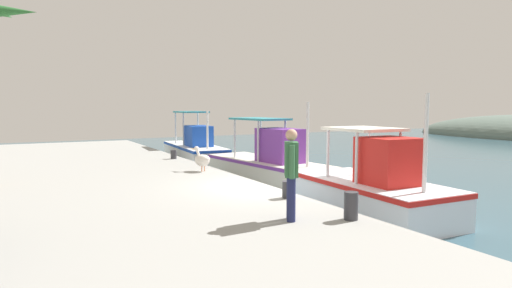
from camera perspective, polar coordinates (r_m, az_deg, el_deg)
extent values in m
cube|color=#9E9E99|center=(10.14, -23.72, -9.84)|extent=(36.00, 10.00, 0.80)
cube|color=white|center=(22.52, -8.35, -1.30)|extent=(6.33, 2.30, 0.94)
cube|color=#1947B7|center=(22.49, -8.36, -0.31)|extent=(6.38, 2.35, 0.12)
cube|color=#1947B7|center=(21.69, -7.82, 1.09)|extent=(1.82, 1.23, 1.04)
cylinder|color=silver|center=(23.61, -10.81, 2.14)|extent=(0.08, 0.08, 1.68)
cylinder|color=silver|center=(23.94, -7.84, 2.23)|extent=(0.08, 0.08, 1.68)
cylinder|color=silver|center=(21.98, -9.79, 1.96)|extent=(0.08, 0.08, 1.68)
cylinder|color=silver|center=(22.34, -6.62, 2.04)|extent=(0.08, 0.08, 1.68)
cube|color=teal|center=(22.93, -8.81, 4.30)|extent=(2.61, 1.53, 0.08)
cylinder|color=silver|center=(20.19, -6.58, 1.92)|extent=(0.10, 0.10, 1.82)
torus|color=orange|center=(21.92, -6.34, 1.15)|extent=(0.55, 0.14, 0.54)
cube|color=silver|center=(16.97, 1.58, -3.53)|extent=(6.50, 2.53, 0.81)
cube|color=#723399|center=(16.92, 1.58, -2.44)|extent=(6.54, 2.58, 0.12)
cube|color=#723399|center=(16.21, 3.24, -0.18)|extent=(1.88, 1.32, 1.30)
cylinder|color=silver|center=(17.64, -2.90, 0.72)|extent=(0.08, 0.08, 1.59)
cylinder|color=silver|center=(18.37, 0.64, 0.90)|extent=(0.08, 0.08, 1.59)
cylinder|color=silver|center=(16.21, 0.28, 0.35)|extent=(0.08, 0.08, 1.59)
cylinder|color=silver|center=(17.01, 3.97, 0.55)|extent=(0.08, 0.08, 1.59)
cube|color=teal|center=(17.25, 0.47, 3.40)|extent=(2.69, 1.65, 0.08)
cylinder|color=silver|center=(14.96, 6.97, 1.26)|extent=(0.10, 0.10, 2.29)
cube|color=white|center=(11.93, 15.45, -7.03)|extent=(4.73, 2.36, 0.95)
cube|color=red|center=(11.86, 15.49, -5.17)|extent=(4.77, 2.40, 0.12)
cube|color=red|center=(11.33, 17.50, -2.19)|extent=(1.36, 1.34, 1.21)
cylinder|color=silver|center=(12.10, 9.67, -1.28)|extent=(0.08, 0.08, 1.33)
cylinder|color=silver|center=(13.01, 15.00, -0.94)|extent=(0.08, 0.08, 1.33)
cylinder|color=silver|center=(11.11, 13.41, -1.90)|extent=(0.08, 0.08, 1.33)
cylinder|color=silver|center=(12.10, 18.87, -1.47)|extent=(0.08, 0.08, 1.33)
cube|color=silver|center=(12.01, 14.35, 1.98)|extent=(1.95, 1.65, 0.08)
cylinder|color=silver|center=(10.48, 21.92, 0.11)|extent=(0.10, 0.10, 2.30)
torus|color=orange|center=(11.85, 19.83, -1.95)|extent=(0.54, 0.13, 0.54)
cylinder|color=tan|center=(14.13, -6.96, -3.23)|extent=(0.04, 0.04, 0.22)
cylinder|color=tan|center=(14.05, -7.33, -3.28)|extent=(0.04, 0.04, 0.22)
ellipsoid|color=white|center=(14.09, -7.29, -2.23)|extent=(0.71, 0.52, 0.40)
ellipsoid|color=silver|center=(14.05, -7.16, -2.00)|extent=(0.64, 0.53, 0.28)
cylinder|color=white|center=(14.21, -7.81, -1.28)|extent=(0.21, 0.15, 0.27)
sphere|color=white|center=(14.26, -8.03, -0.62)|extent=(0.20, 0.20, 0.16)
cone|color=#F2B272|center=(14.41, -8.54, -0.64)|extent=(0.31, 0.17, 0.07)
cylinder|color=#1E234C|center=(7.91, 4.79, -7.47)|extent=(0.16, 0.16, 0.84)
cylinder|color=#1E234C|center=(8.10, 4.71, -7.17)|extent=(0.16, 0.16, 0.84)
cube|color=#33663F|center=(7.88, 4.79, -2.05)|extent=(0.47, 0.41, 0.64)
cylinder|color=#33663F|center=(7.63, 4.89, -2.44)|extent=(0.10, 0.10, 0.61)
cylinder|color=#33663F|center=(8.13, 4.69, -1.97)|extent=(0.10, 0.10, 0.61)
sphere|color=tan|center=(7.84, 4.81, 1.23)|extent=(0.22, 0.22, 0.22)
cylinder|color=#333338|center=(17.70, -11.07, -1.39)|extent=(0.24, 0.24, 0.36)
cylinder|color=#333338|center=(9.96, 4.32, -6.16)|extent=(0.26, 0.26, 0.40)
cylinder|color=#333338|center=(8.25, 12.71, -8.14)|extent=(0.27, 0.27, 0.53)
cone|color=#2D6B33|center=(13.22, -30.38, 15.21)|extent=(0.85, 1.43, 0.44)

